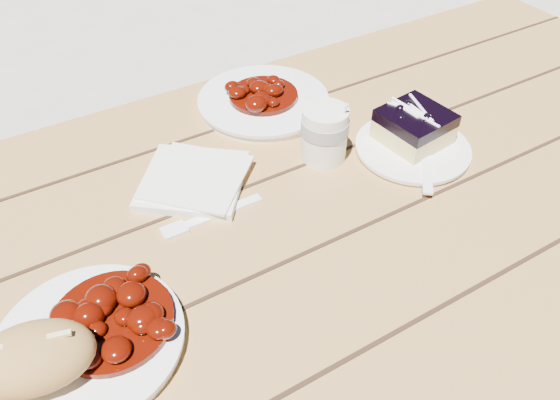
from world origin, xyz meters
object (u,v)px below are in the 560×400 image
dessert_plate (412,149)px  blueberry_cake (414,126)px  picnic_table (225,311)px  bread_roll (34,358)px  coffee_cup (324,134)px  second_plate (263,102)px  main_plate (90,342)px

dessert_plate → blueberry_cake: size_ratio=1.64×
picnic_table → blueberry_cake: size_ratio=18.03×
bread_roll → picnic_table: bearing=20.5°
picnic_table → dessert_plate: (0.37, 0.02, 0.17)m
blueberry_cake → picnic_table: bearing=178.7°
dessert_plate → coffee_cup: bearing=155.2°
second_plate → coffee_cup: bearing=-87.1°
picnic_table → main_plate: main_plate is taller
main_plate → blueberry_cake: blueberry_cake is taller
main_plate → second_plate: size_ratio=0.91×
second_plate → main_plate: bearing=-141.0°
second_plate → dessert_plate: bearing=-59.4°
blueberry_cake → second_plate: (-0.15, 0.23, -0.03)m
picnic_table → coffee_cup: (0.23, 0.08, 0.21)m
dessert_plate → second_plate: second_plate is taller
coffee_cup → picnic_table: bearing=-160.3°
blueberry_cake → coffee_cup: size_ratio=1.22×
main_plate → bread_roll: 0.07m
bread_roll → main_plate: bearing=20.0°
bread_roll → dessert_plate: bread_roll is taller
picnic_table → dessert_plate: 0.40m
coffee_cup → second_plate: bearing=92.9°
dessert_plate → coffee_cup: coffee_cup is taller
picnic_table → main_plate: 0.27m
picnic_table → blueberry_cake: bearing=5.3°
picnic_table → blueberry_cake: 0.43m
bread_roll → second_plate: 0.60m
coffee_cup → second_plate: coffee_cup is taller
picnic_table → main_plate: bearing=-159.3°
coffee_cup → second_plate: (-0.01, 0.18, -0.04)m
main_plate → dessert_plate: 0.57m
bread_roll → coffee_cup: coffee_cup is taller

